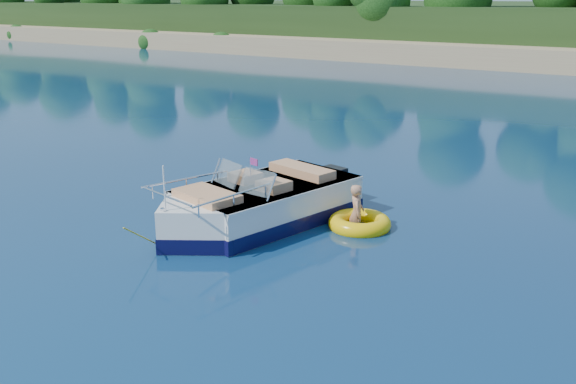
% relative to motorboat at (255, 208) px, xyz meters
% --- Properties ---
extents(ground, '(160.00, 160.00, 0.00)m').
position_rel_motorboat_xyz_m(ground, '(-1.69, -0.96, -0.39)').
color(ground, '#091C40').
rests_on(ground, ground).
extents(motorboat, '(2.94, 5.90, 1.99)m').
position_rel_motorboat_xyz_m(motorboat, '(0.00, 0.00, 0.00)').
color(motorboat, white).
rests_on(motorboat, ground).
extents(tow_tube, '(1.42, 1.42, 0.36)m').
position_rel_motorboat_xyz_m(tow_tube, '(2.00, 1.13, -0.29)').
color(tow_tube, yellow).
rests_on(tow_tube, ground).
extents(boy, '(0.68, 0.80, 1.45)m').
position_rel_motorboat_xyz_m(boy, '(1.87, 1.21, -0.39)').
color(boy, tan).
rests_on(boy, ground).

